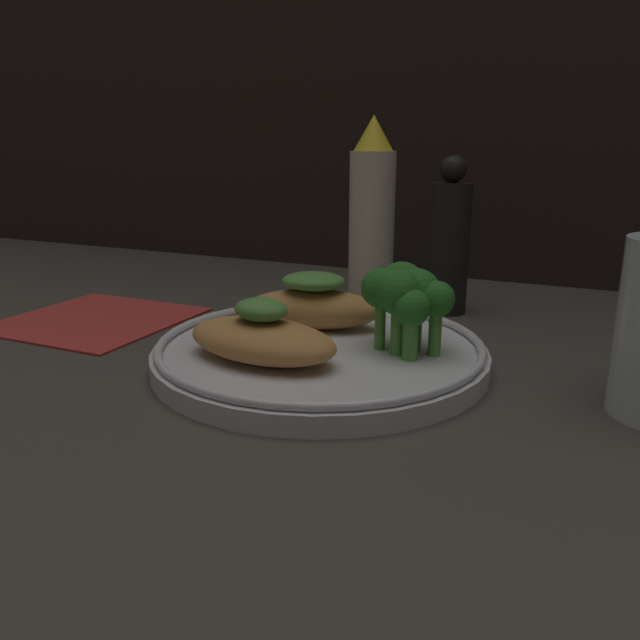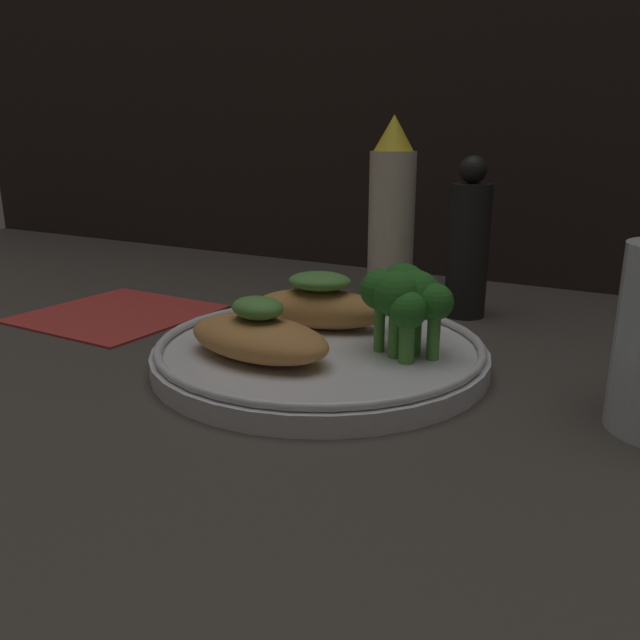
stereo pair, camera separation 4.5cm
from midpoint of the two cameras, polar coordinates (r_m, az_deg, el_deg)
ground_plane at (r=46.06cm, az=2.80°, el=-4.71°), size 180.00×180.00×1.00cm
plate at (r=45.56cm, az=2.82°, el=-2.96°), size 24.26×24.26×2.00cm
grilled_meat_front at (r=42.62cm, az=-2.68°, el=-1.49°), size 11.76×7.24×4.31cm
grilled_meat_middle at (r=49.50cm, az=2.56°, el=1.38°), size 11.71×7.32×4.53cm
broccoli_bunch at (r=43.56cm, az=10.76°, el=1.96°), size 6.59×6.00×6.11cm
sauce_bottle at (r=61.57cm, az=8.66°, el=9.22°), size 4.45×4.45×18.23cm
pepper_grinder at (r=59.43cm, az=15.53°, el=6.59°), size 3.78×3.78×14.64cm
napkin at (r=61.27cm, az=-16.06°, el=0.62°), size 15.15×15.15×0.40cm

